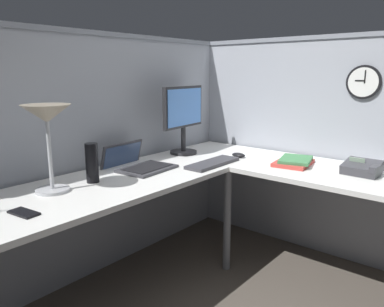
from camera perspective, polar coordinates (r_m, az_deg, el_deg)
ground_plane at (r=2.53m, az=6.18°, el=-19.44°), size 6.80×6.80×0.00m
cubicle_wall_back at (r=2.56m, az=-14.60°, el=-0.23°), size 2.57×0.12×1.58m
cubicle_wall_right at (r=2.88m, az=20.67°, el=0.75°), size 0.12×2.37×1.58m
desk at (r=2.13m, az=5.46°, el=-6.94°), size 2.35×2.15×0.73m
monitor at (r=2.77m, az=-1.31°, el=5.93°), size 0.46×0.20×0.50m
laptop at (r=2.42m, az=-8.52°, el=-1.59°), size 0.37×0.41×0.22m
keyboard at (r=2.48m, az=3.16°, el=-1.48°), size 0.43×0.15×0.02m
computer_mouse at (r=2.71m, az=7.08°, el=-0.24°), size 0.06×0.10×0.03m
desk_lamp_dome at (r=1.99m, az=-21.18°, el=4.62°), size 0.24×0.24×0.44m
cell_phone at (r=1.79m, az=-24.20°, el=-8.23°), size 0.09×0.15×0.01m
thermos_flask at (r=2.14m, az=-14.96°, el=-1.40°), size 0.07×0.07×0.22m
office_phone at (r=2.46m, az=24.57°, el=-2.07°), size 0.20×0.21×0.11m
book_stack at (r=2.57m, az=15.28°, el=-1.19°), size 0.32×0.26×0.04m
wall_clock at (r=2.73m, az=24.65°, el=9.83°), size 0.04×0.22×0.22m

